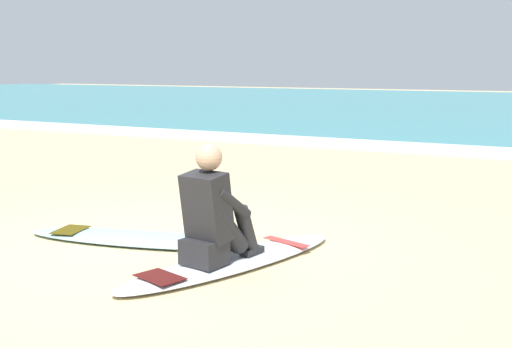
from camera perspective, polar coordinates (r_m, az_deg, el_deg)
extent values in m
plane|color=#CCB584|center=(5.97, -8.55, -6.42)|extent=(80.00, 80.00, 0.00)
cube|color=teal|center=(26.45, 20.53, 5.43)|extent=(80.00, 28.00, 0.10)
cube|color=white|center=(13.04, 12.46, 2.31)|extent=(80.00, 0.90, 0.11)
ellipsoid|color=silver|center=(5.42, -2.02, -7.57)|extent=(1.17, 2.36, 0.07)
cube|color=red|center=(5.85, 2.64, -5.90)|extent=(0.49, 0.24, 0.01)
cube|color=#4A1311|center=(4.96, -8.37, -8.85)|extent=(0.42, 0.34, 0.01)
cube|color=#232326|center=(5.18, -4.54, -6.77)|extent=(0.36, 0.31, 0.20)
cylinder|color=#232326|center=(5.34, -4.04, -4.60)|extent=(0.21, 0.42, 0.43)
cylinder|color=#232326|center=(5.51, -2.75, -4.48)|extent=(0.16, 0.27, 0.42)
cube|color=#232326|center=(5.61, -2.32, -6.27)|extent=(0.13, 0.23, 0.05)
cylinder|color=#232326|center=(5.21, -2.38, -4.93)|extent=(0.21, 0.42, 0.43)
cylinder|color=#232326|center=(5.37, -0.86, -4.84)|extent=(0.16, 0.27, 0.42)
cube|color=#232326|center=(5.47, -0.36, -6.68)|extent=(0.13, 0.23, 0.05)
cube|color=#232326|center=(5.12, -4.29, -2.91)|extent=(0.38, 0.34, 0.57)
sphere|color=tan|center=(5.08, -4.12, 1.45)|extent=(0.21, 0.21, 0.21)
cylinder|color=#232326|center=(5.32, -4.36, -2.18)|extent=(0.15, 0.40, 0.31)
cylinder|color=#232326|center=(5.14, -2.02, -2.56)|extent=(0.15, 0.40, 0.31)
ellipsoid|color=#9ED1E5|center=(6.18, -10.06, -5.56)|extent=(2.31, 1.01, 0.07)
cube|color=gold|center=(5.94, -4.53, -5.69)|extent=(0.20, 0.49, 0.01)
cube|color=#4C400C|center=(6.51, -15.85, -4.68)|extent=(0.32, 0.41, 0.01)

